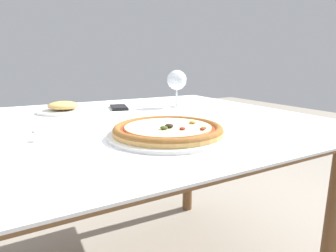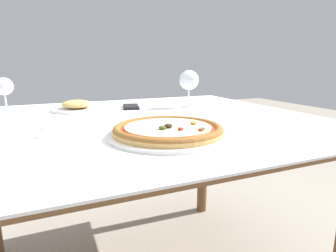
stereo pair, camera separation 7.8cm
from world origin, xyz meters
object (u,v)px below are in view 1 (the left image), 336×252
at_px(pizza_plate, 168,131).
at_px(fork, 36,134).
at_px(wine_glass_far_left, 177,81).
at_px(dining_table, 127,140).
at_px(cell_phone, 119,107).
at_px(side_plate, 63,108).

bearing_deg(pizza_plate, fork, 147.57).
relative_size(pizza_plate, wine_glass_far_left, 1.97).
relative_size(dining_table, cell_phone, 8.68).
xyz_separation_m(fork, wine_glass_far_left, (0.62, 0.25, 0.12)).
bearing_deg(side_plate, pizza_plate, -71.73).
bearing_deg(side_plate, cell_phone, -5.12).
xyz_separation_m(cell_phone, side_plate, (-0.24, 0.02, 0.01)).
relative_size(pizza_plate, cell_phone, 2.16).
bearing_deg(dining_table, fork, -167.66).
distance_m(pizza_plate, cell_phone, 0.55).
distance_m(wine_glass_far_left, side_plate, 0.51).
distance_m(dining_table, wine_glass_far_left, 0.42).
xyz_separation_m(dining_table, wine_glass_far_left, (0.32, 0.18, 0.20)).
relative_size(pizza_plate, fork, 1.99).
xyz_separation_m(pizza_plate, side_plate, (-0.19, 0.56, 0.00)).
distance_m(pizza_plate, wine_glass_far_left, 0.55).
bearing_deg(dining_table, wine_glass_far_left, 29.96).
height_order(dining_table, fork, fork).
distance_m(cell_phone, side_plate, 0.24).
bearing_deg(dining_table, pizza_plate, -85.86).
distance_m(dining_table, cell_phone, 0.29).
bearing_deg(cell_phone, fork, -137.33).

